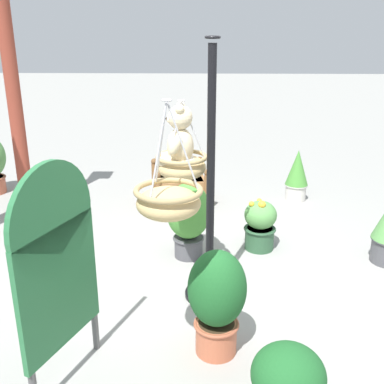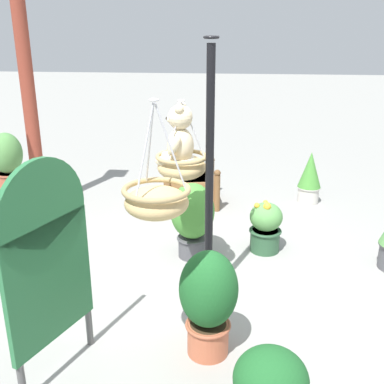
{
  "view_description": "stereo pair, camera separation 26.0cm",
  "coord_description": "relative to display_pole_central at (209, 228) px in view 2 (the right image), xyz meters",
  "views": [
    {
      "loc": [
        -3.87,
        -0.05,
        2.36
      ],
      "look_at": [
        0.0,
        0.06,
        0.96
      ],
      "focal_mm": 43.78,
      "sensor_mm": 36.0,
      "label": 1
    },
    {
      "loc": [
        -3.85,
        -0.31,
        2.36
      ],
      "look_at": [
        0.0,
        0.06,
        0.96
      ],
      "focal_mm": 43.78,
      "sensor_mm": 36.0,
      "label": 2
    }
  ],
  "objects": [
    {
      "name": "wooden_planter_box",
      "position": [
        2.33,
        0.39,
        -0.47
      ],
      "size": [
        0.81,
        0.84,
        0.57
      ],
      "color": "olive",
      "rests_on": "ground"
    },
    {
      "name": "potted_plant_trailing_ivy",
      "position": [
        -0.77,
        -0.05,
        -0.22
      ],
      "size": [
        0.43,
        0.43,
        0.84
      ],
      "color": "#BC6042",
      "rests_on": "ground"
    },
    {
      "name": "display_sign_board",
      "position": [
        -1.08,
        1.0,
        0.24
      ],
      "size": [
        0.72,
        0.32,
        1.59
      ],
      "color": "#286B3D",
      "rests_on": "ground"
    },
    {
      "name": "teddy_bear",
      "position": [
        0.15,
        0.27,
        0.75
      ],
      "size": [
        0.37,
        0.32,
        0.54
      ],
      "color": "beige"
    },
    {
      "name": "greenhouse_pillar_right",
      "position": [
        1.99,
        2.4,
        0.8
      ],
      "size": [
        0.34,
        0.34,
        3.08
      ],
      "color": "brown",
      "rests_on": "ground"
    },
    {
      "name": "hanging_basket_with_teddy",
      "position": [
        0.15,
        0.25,
        0.51
      ],
      "size": [
        0.45,
        0.45,
        0.68
      ],
      "color": "tan"
    },
    {
      "name": "potted_plant_broad_leaf",
      "position": [
        0.77,
        0.22,
        -0.23
      ],
      "size": [
        0.46,
        0.46,
        0.82
      ],
      "color": "#4C4C51",
      "rests_on": "ground"
    },
    {
      "name": "potted_plant_bushy_green",
      "position": [
        0.98,
        -0.56,
        -0.4
      ],
      "size": [
        0.35,
        0.35,
        0.59
      ],
      "color": "#2D5638",
      "rests_on": "ground"
    },
    {
      "name": "hanging_basket_left_high",
      "position": [
        -0.99,
        0.28,
        0.62
      ],
      "size": [
        0.44,
        0.44,
        0.75
      ],
      "color": "tan"
    },
    {
      "name": "potted_plant_tall_leafy",
      "position": [
        2.68,
        3.16,
        -0.23
      ],
      "size": [
        0.46,
        0.46,
        0.86
      ],
      "color": "#AD563D",
      "rests_on": "ground"
    },
    {
      "name": "potted_plant_conical_shrub",
      "position": [
        2.52,
        -1.24,
        -0.32
      ],
      "size": [
        0.32,
        0.32,
        0.72
      ],
      "color": "beige",
      "rests_on": "ground"
    },
    {
      "name": "display_pole_central",
      "position": [
        0.0,
        0.0,
        0.0
      ],
      "size": [
        0.44,
        0.44,
        2.27
      ],
      "color": "black",
      "rests_on": "ground"
    },
    {
      "name": "ground_plane",
      "position": [
        0.14,
        0.1,
        -0.69
      ],
      "size": [
        40.0,
        40.0,
        0.0
      ],
      "primitive_type": "plane",
      "color": "gray"
    }
  ]
}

